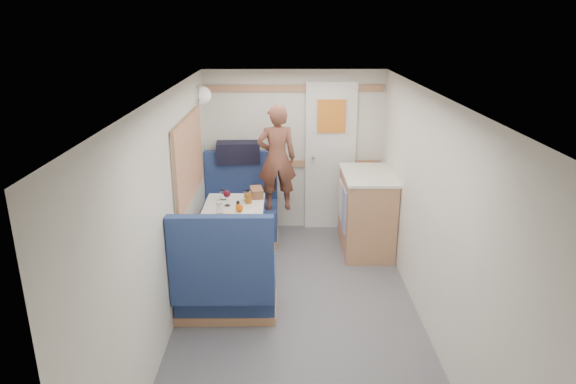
{
  "coord_description": "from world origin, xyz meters",
  "views": [
    {
      "loc": [
        -0.13,
        -3.95,
        2.56
      ],
      "look_at": [
        -0.09,
        0.9,
        0.92
      ],
      "focal_mm": 32.0,
      "sensor_mm": 36.0,
      "label": 1
    }
  ],
  "objects_px": {
    "bread_loaf": "(257,192)",
    "tumbler_left": "(219,209)",
    "person": "(277,158)",
    "galley_counter": "(366,211)",
    "orange_fruit": "(239,208)",
    "tumbler_right": "(247,196)",
    "tray": "(238,217)",
    "tumbler_mid": "(223,195)",
    "duffel_bag": "(238,152)",
    "wine_glass": "(227,195)",
    "bench_near": "(226,285)",
    "bench_far": "(241,215)",
    "beer_glass": "(248,199)",
    "dinette_table": "(234,222)",
    "dome_light": "(202,95)",
    "cheese_block": "(228,214)",
    "pepper_grinder": "(238,205)"
  },
  "relations": [
    {
      "from": "dinette_table",
      "to": "wine_glass",
      "type": "distance_m",
      "value": 0.29
    },
    {
      "from": "bench_near",
      "to": "galley_counter",
      "type": "xyz_separation_m",
      "value": [
        1.47,
        1.41,
        0.17
      ]
    },
    {
      "from": "bench_near",
      "to": "dome_light",
      "type": "height_order",
      "value": "dome_light"
    },
    {
      "from": "bench_near",
      "to": "cheese_block",
      "type": "distance_m",
      "value": 0.75
    },
    {
      "from": "bench_near",
      "to": "person",
      "type": "relative_size",
      "value": 0.86
    },
    {
      "from": "orange_fruit",
      "to": "pepper_grinder",
      "type": "relative_size",
      "value": 0.85
    },
    {
      "from": "bench_far",
      "to": "bench_near",
      "type": "bearing_deg",
      "value": -90.0
    },
    {
      "from": "bench_far",
      "to": "tumbler_right",
      "type": "bearing_deg",
      "value": -78.71
    },
    {
      "from": "bread_loaf",
      "to": "tumbler_left",
      "type": "bearing_deg",
      "value": -124.13
    },
    {
      "from": "person",
      "to": "cheese_block",
      "type": "bearing_deg",
      "value": 56.9
    },
    {
      "from": "person",
      "to": "galley_counter",
      "type": "bearing_deg",
      "value": 164.8
    },
    {
      "from": "person",
      "to": "orange_fruit",
      "type": "relative_size",
      "value": 15.56
    },
    {
      "from": "duffel_bag",
      "to": "bread_loaf",
      "type": "bearing_deg",
      "value": -75.3
    },
    {
      "from": "dinette_table",
      "to": "tray",
      "type": "xyz_separation_m",
      "value": [
        0.08,
        -0.29,
        0.16
      ]
    },
    {
      "from": "bread_loaf",
      "to": "pepper_grinder",
      "type": "bearing_deg",
      "value": -112.34
    },
    {
      "from": "orange_fruit",
      "to": "beer_glass",
      "type": "bearing_deg",
      "value": 76.36
    },
    {
      "from": "duffel_bag",
      "to": "tumbler_right",
      "type": "height_order",
      "value": "duffel_bag"
    },
    {
      "from": "tumbler_mid",
      "to": "orange_fruit",
      "type": "bearing_deg",
      "value": -63.19
    },
    {
      "from": "tumbler_mid",
      "to": "beer_glass",
      "type": "distance_m",
      "value": 0.3
    },
    {
      "from": "dome_light",
      "to": "cheese_block",
      "type": "bearing_deg",
      "value": -71.93
    },
    {
      "from": "tumbler_right",
      "to": "bread_loaf",
      "type": "xyz_separation_m",
      "value": [
        0.1,
        0.14,
        -0.01
      ]
    },
    {
      "from": "cheese_block",
      "to": "tumbler_mid",
      "type": "height_order",
      "value": "tumbler_mid"
    },
    {
      "from": "bench_near",
      "to": "person",
      "type": "bearing_deg",
      "value": 74.14
    },
    {
      "from": "galley_counter",
      "to": "bread_loaf",
      "type": "height_order",
      "value": "galley_counter"
    },
    {
      "from": "person",
      "to": "orange_fruit",
      "type": "distance_m",
      "value": 0.97
    },
    {
      "from": "tray",
      "to": "tumbler_left",
      "type": "xyz_separation_m",
      "value": [
        -0.2,
        0.13,
        0.04
      ]
    },
    {
      "from": "pepper_grinder",
      "to": "bread_loaf",
      "type": "relative_size",
      "value": 0.4
    },
    {
      "from": "galley_counter",
      "to": "tumbler_mid",
      "type": "relative_size",
      "value": 8.77
    },
    {
      "from": "tumbler_mid",
      "to": "tumbler_right",
      "type": "height_order",
      "value": "tumbler_right"
    },
    {
      "from": "bench_far",
      "to": "dome_light",
      "type": "distance_m",
      "value": 1.5
    },
    {
      "from": "tray",
      "to": "wine_glass",
      "type": "xyz_separation_m",
      "value": [
        -0.15,
        0.35,
        0.11
      ]
    },
    {
      "from": "tumbler_left",
      "to": "tumbler_mid",
      "type": "bearing_deg",
      "value": 91.16
    },
    {
      "from": "bench_near",
      "to": "beer_glass",
      "type": "height_order",
      "value": "bench_near"
    },
    {
      "from": "bench_near",
      "to": "tray",
      "type": "bearing_deg",
      "value": 82.17
    },
    {
      "from": "person",
      "to": "wine_glass",
      "type": "xyz_separation_m",
      "value": [
        -0.51,
        -0.63,
        -0.22
      ]
    },
    {
      "from": "beer_glass",
      "to": "tumbler_mid",
      "type": "bearing_deg",
      "value": 156.27
    },
    {
      "from": "bench_far",
      "to": "cheese_block",
      "type": "height_order",
      "value": "bench_far"
    },
    {
      "from": "tray",
      "to": "tumbler_mid",
      "type": "distance_m",
      "value": 0.59
    },
    {
      "from": "bench_far",
      "to": "beer_glass",
      "type": "xyz_separation_m",
      "value": [
        0.15,
        -0.73,
        0.47
      ]
    },
    {
      "from": "orange_fruit",
      "to": "beer_glass",
      "type": "height_order",
      "value": "beer_glass"
    },
    {
      "from": "bread_loaf",
      "to": "bench_near",
      "type": "bearing_deg",
      "value": -100.48
    },
    {
      "from": "tray",
      "to": "bread_loaf",
      "type": "bearing_deg",
      "value": 77.2
    },
    {
      "from": "orange_fruit",
      "to": "wine_glass",
      "type": "bearing_deg",
      "value": 123.6
    },
    {
      "from": "tray",
      "to": "orange_fruit",
      "type": "xyz_separation_m",
      "value": [
        -0.0,
        0.14,
        0.05
      ]
    },
    {
      "from": "galley_counter",
      "to": "pepper_grinder",
      "type": "xyz_separation_m",
      "value": [
        -1.41,
        -0.61,
        0.3
      ]
    },
    {
      "from": "person",
      "to": "cheese_block",
      "type": "xyz_separation_m",
      "value": [
        -0.47,
        -0.96,
        -0.31
      ]
    },
    {
      "from": "galley_counter",
      "to": "duffel_bag",
      "type": "relative_size",
      "value": 1.76
    },
    {
      "from": "person",
      "to": "tumbler_left",
      "type": "height_order",
      "value": "person"
    },
    {
      "from": "dinette_table",
      "to": "bench_far",
      "type": "relative_size",
      "value": 0.88
    },
    {
      "from": "dome_light",
      "to": "tray",
      "type": "relative_size",
      "value": 0.55
    }
  ]
}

